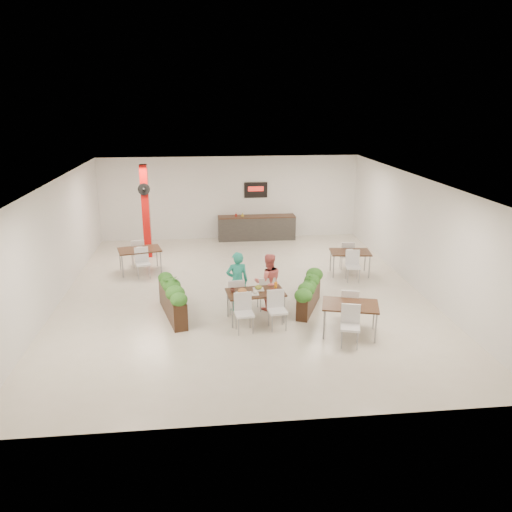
{
  "coord_description": "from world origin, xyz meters",
  "views": [
    {
      "loc": [
        -1.05,
        -13.18,
        5.22
      ],
      "look_at": [
        0.36,
        -0.06,
        1.1
      ],
      "focal_mm": 35.0,
      "sensor_mm": 36.0,
      "label": 1
    }
  ],
  "objects_px": {
    "service_counter": "(257,227)",
    "side_table_a": "(140,253)",
    "red_column": "(146,211)",
    "diner_man": "(237,282)",
    "planter_right": "(309,291)",
    "side_table_b": "(350,255)",
    "planter_left": "(172,296)",
    "side_table_c": "(350,309)",
    "main_table": "(255,296)",
    "diner_woman": "(268,282)"
  },
  "relations": [
    {
      "from": "main_table",
      "to": "diner_man",
      "type": "relative_size",
      "value": 1.1
    },
    {
      "from": "diner_woman",
      "to": "side_table_a",
      "type": "relative_size",
      "value": 0.9
    },
    {
      "from": "diner_man",
      "to": "side_table_b",
      "type": "distance_m",
      "value": 4.41
    },
    {
      "from": "red_column",
      "to": "main_table",
      "type": "relative_size",
      "value": 1.83
    },
    {
      "from": "service_counter",
      "to": "side_table_b",
      "type": "relative_size",
      "value": 1.81
    },
    {
      "from": "red_column",
      "to": "diner_woman",
      "type": "distance_m",
      "value": 6.2
    },
    {
      "from": "side_table_b",
      "to": "side_table_c",
      "type": "relative_size",
      "value": 0.99
    },
    {
      "from": "red_column",
      "to": "diner_man",
      "type": "distance_m",
      "value": 5.77
    },
    {
      "from": "diner_man",
      "to": "side_table_a",
      "type": "height_order",
      "value": "diner_man"
    },
    {
      "from": "red_column",
      "to": "planter_right",
      "type": "bearing_deg",
      "value": -47.96
    },
    {
      "from": "diner_woman",
      "to": "side_table_c",
      "type": "height_order",
      "value": "diner_woman"
    },
    {
      "from": "planter_left",
      "to": "side_table_c",
      "type": "distance_m",
      "value": 4.4
    },
    {
      "from": "service_counter",
      "to": "diner_man",
      "type": "xyz_separation_m",
      "value": [
        -1.24,
        -6.86,
        0.3
      ]
    },
    {
      "from": "service_counter",
      "to": "planter_left",
      "type": "xyz_separation_m",
      "value": [
        -2.9,
        -7.05,
        0.04
      ]
    },
    {
      "from": "diner_man",
      "to": "side_table_a",
      "type": "distance_m",
      "value": 4.43
    },
    {
      "from": "main_table",
      "to": "planter_left",
      "type": "xyz_separation_m",
      "value": [
        -2.04,
        0.47,
        -0.11
      ]
    },
    {
      "from": "red_column",
      "to": "service_counter",
      "type": "height_order",
      "value": "red_column"
    },
    {
      "from": "red_column",
      "to": "main_table",
      "type": "height_order",
      "value": "red_column"
    },
    {
      "from": "service_counter",
      "to": "diner_man",
      "type": "bearing_deg",
      "value": -100.26
    },
    {
      "from": "diner_woman",
      "to": "planter_right",
      "type": "bearing_deg",
      "value": 167.55
    },
    {
      "from": "planter_right",
      "to": "side_table_b",
      "type": "xyz_separation_m",
      "value": [
        1.83,
        2.53,
        0.14
      ]
    },
    {
      "from": "diner_man",
      "to": "diner_woman",
      "type": "height_order",
      "value": "diner_man"
    },
    {
      "from": "main_table",
      "to": "planter_left",
      "type": "distance_m",
      "value": 2.1
    },
    {
      "from": "diner_woman",
      "to": "side_table_a",
      "type": "xyz_separation_m",
      "value": [
        -3.65,
        3.39,
        -0.12
      ]
    },
    {
      "from": "service_counter",
      "to": "side_table_b",
      "type": "distance_m",
      "value": 5.07
    },
    {
      "from": "red_column",
      "to": "planter_left",
      "type": "relative_size",
      "value": 1.56
    },
    {
      "from": "planter_right",
      "to": "planter_left",
      "type": "bearing_deg",
      "value": -178.8
    },
    {
      "from": "service_counter",
      "to": "side_table_c",
      "type": "relative_size",
      "value": 1.79
    },
    {
      "from": "main_table",
      "to": "side_table_a",
      "type": "bearing_deg",
      "value": 128.73
    },
    {
      "from": "red_column",
      "to": "main_table",
      "type": "distance_m",
      "value": 6.55
    },
    {
      "from": "red_column",
      "to": "side_table_a",
      "type": "bearing_deg",
      "value": -93.35
    },
    {
      "from": "diner_woman",
      "to": "side_table_a",
      "type": "bearing_deg",
      "value": -49.17
    },
    {
      "from": "service_counter",
      "to": "main_table",
      "type": "xyz_separation_m",
      "value": [
        -0.85,
        -7.52,
        0.14
      ]
    },
    {
      "from": "main_table",
      "to": "diner_man",
      "type": "bearing_deg",
      "value": 120.79
    },
    {
      "from": "service_counter",
      "to": "diner_woman",
      "type": "bearing_deg",
      "value": -93.69
    },
    {
      "from": "main_table",
      "to": "red_column",
      "type": "bearing_deg",
      "value": 119.09
    },
    {
      "from": "service_counter",
      "to": "side_table_a",
      "type": "bearing_deg",
      "value": -139.64
    },
    {
      "from": "red_column",
      "to": "side_table_c",
      "type": "relative_size",
      "value": 1.91
    },
    {
      "from": "diner_woman",
      "to": "side_table_b",
      "type": "xyz_separation_m",
      "value": [
        2.88,
        2.42,
        -0.12
      ]
    },
    {
      "from": "side_table_a",
      "to": "side_table_b",
      "type": "relative_size",
      "value": 1.01
    },
    {
      "from": "diner_man",
      "to": "planter_left",
      "type": "relative_size",
      "value": 0.77
    },
    {
      "from": "main_table",
      "to": "side_table_c",
      "type": "height_order",
      "value": "same"
    },
    {
      "from": "diner_man",
      "to": "side_table_c",
      "type": "xyz_separation_m",
      "value": [
        2.49,
        -1.67,
        -0.16
      ]
    },
    {
      "from": "side_table_a",
      "to": "planter_right",
      "type": "bearing_deg",
      "value": -50.85
    },
    {
      "from": "diner_woman",
      "to": "diner_man",
      "type": "bearing_deg",
      "value": -6.32
    },
    {
      "from": "service_counter",
      "to": "side_table_a",
      "type": "height_order",
      "value": "service_counter"
    },
    {
      "from": "service_counter",
      "to": "side_table_b",
      "type": "bearing_deg",
      "value": -61.21
    },
    {
      "from": "main_table",
      "to": "diner_woman",
      "type": "distance_m",
      "value": 0.78
    },
    {
      "from": "planter_right",
      "to": "red_column",
      "type": "bearing_deg",
      "value": 132.04
    },
    {
      "from": "service_counter",
      "to": "side_table_b",
      "type": "xyz_separation_m",
      "value": [
        2.44,
        -4.44,
        0.14
      ]
    }
  ]
}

